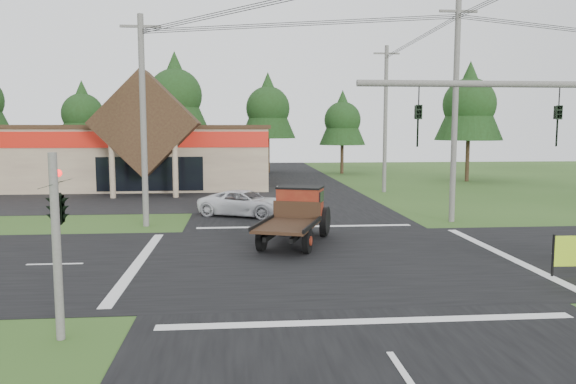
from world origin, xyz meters
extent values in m
plane|color=#2F4F1C|center=(0.00, 0.00, 0.00)|extent=(120.00, 120.00, 0.00)
cube|color=black|center=(0.00, 0.00, 0.01)|extent=(12.00, 120.00, 0.02)
cube|color=black|center=(0.00, 0.00, 0.01)|extent=(120.00, 12.00, 0.02)
cube|color=black|center=(-14.00, 19.00, 0.01)|extent=(28.00, 14.00, 0.02)
cube|color=#8B745E|center=(-16.00, 30.00, 2.50)|extent=(30.00, 15.00, 5.00)
cube|color=#341C15|center=(-16.00, 30.00, 5.05)|extent=(30.40, 15.40, 0.30)
cube|color=#AC170D|center=(-16.00, 22.45, 4.10)|extent=(30.00, 0.12, 1.20)
cube|color=#341C15|center=(-10.00, 21.50, 5.30)|extent=(7.78, 4.00, 7.78)
cylinder|color=#8B745E|center=(-12.20, 19.80, 2.00)|extent=(0.40, 0.40, 4.00)
cylinder|color=#8B745E|center=(-7.80, 19.80, 2.00)|extent=(0.40, 0.40, 4.00)
cube|color=black|center=(-10.00, 22.48, 1.50)|extent=(8.00, 0.08, 2.60)
cylinder|color=#595651|center=(3.50, -7.50, 6.00)|extent=(8.00, 0.16, 0.16)
imported|color=black|center=(4.50, -7.50, 5.00)|extent=(0.16, 0.20, 1.00)
imported|color=black|center=(1.00, -7.50, 5.00)|extent=(0.16, 0.20, 1.00)
cylinder|color=#595651|center=(-7.50, -7.50, 2.20)|extent=(0.20, 0.20, 4.40)
imported|color=black|center=(-7.50, -7.30, 3.70)|extent=(0.53, 2.48, 1.00)
sphere|color=#FF0C0C|center=(-7.50, -7.15, 3.90)|extent=(0.18, 0.18, 0.18)
cylinder|color=#595651|center=(-8.00, 8.00, 5.25)|extent=(0.30, 0.30, 10.50)
cube|color=#595651|center=(-8.00, 8.00, 9.90)|extent=(2.00, 0.12, 0.12)
cylinder|color=#595651|center=(8.00, 8.00, 5.75)|extent=(0.30, 0.30, 11.50)
cube|color=#595651|center=(8.00, 8.00, 10.90)|extent=(2.00, 0.12, 0.12)
cylinder|color=#595651|center=(8.00, 22.00, 5.60)|extent=(0.30, 0.30, 11.20)
cube|color=#595651|center=(8.00, 22.00, 10.60)|extent=(2.00, 0.12, 0.12)
cylinder|color=#332316|center=(-20.00, 42.00, 1.75)|extent=(0.36, 0.36, 3.50)
cone|color=black|center=(-20.00, 42.00, 6.80)|extent=(5.60, 5.60, 6.60)
sphere|color=black|center=(-20.00, 42.00, 6.50)|extent=(4.40, 4.40, 4.40)
cylinder|color=#332316|center=(-10.00, 41.00, 2.27)|extent=(0.36, 0.36, 4.55)
cone|color=black|center=(-10.00, 41.00, 8.84)|extent=(7.28, 7.28, 8.58)
sphere|color=black|center=(-10.00, 41.00, 8.45)|extent=(5.72, 5.72, 5.72)
cylinder|color=#332316|center=(0.00, 42.00, 1.92)|extent=(0.36, 0.36, 3.85)
cone|color=black|center=(0.00, 42.00, 7.48)|extent=(6.16, 6.16, 7.26)
sphere|color=black|center=(0.00, 42.00, 7.15)|extent=(4.84, 4.84, 4.84)
cylinder|color=#332316|center=(8.00, 40.00, 1.57)|extent=(0.36, 0.36, 3.15)
cone|color=black|center=(8.00, 40.00, 6.12)|extent=(5.04, 5.04, 5.94)
sphere|color=black|center=(8.00, 40.00, 5.85)|extent=(3.96, 3.96, 3.96)
cylinder|color=#332316|center=(18.00, 30.00, 1.92)|extent=(0.36, 0.36, 3.85)
cone|color=black|center=(18.00, 30.00, 7.48)|extent=(6.16, 6.16, 7.26)
sphere|color=black|center=(18.00, 30.00, 7.15)|extent=(4.84, 4.84, 4.84)
imported|color=silver|center=(-2.95, 10.89, 0.73)|extent=(5.75, 4.39, 1.45)
camera|label=1|loc=(-3.28, -20.66, 4.94)|focal=35.00mm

